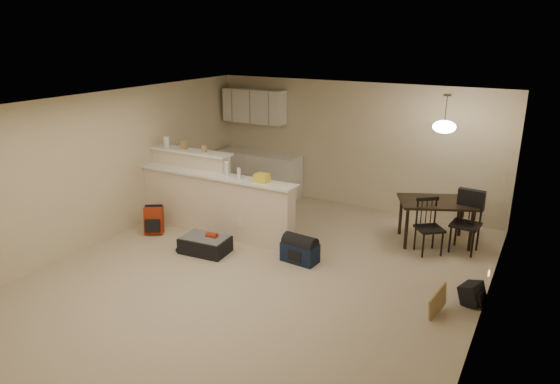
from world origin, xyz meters
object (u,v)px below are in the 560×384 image
Objects in this scene: navy_duffel at (300,253)px; black_daypack at (472,294)px; dining_table at (436,206)px; pendant_lamp at (444,126)px; dining_chair_far at (466,223)px; suitcase at (205,245)px; red_backpack at (154,220)px; dining_chair_near at (430,227)px.

black_daypack is at bearing 4.68° from navy_duffel.
pendant_lamp is at bearing -141.33° from dining_table.
dining_chair_far is 4.21m from suitcase.
dining_chair_near is at bearing -12.87° from red_backpack.
suitcase is at bearing -169.32° from dining_table.
dining_chair_near is (0.03, -0.48, -1.54)m from pendant_lamp.
red_backpack reaches higher than navy_duffel.
dining_table is 1.43× the size of dining_chair_far.
red_backpack is 2.79m from navy_duffel.
dining_chair_near is 2.87× the size of black_daypack.
red_backpack is at bearing -170.47° from navy_duffel.
dining_chair_far is 1.72m from black_daypack.
dining_chair_far is 1.30× the size of suitcase.
red_backpack is at bearing -154.26° from dining_chair_far.
pendant_lamp is 4.26m from suitcase.
dining_chair_near is at bearing -111.54° from dining_table.
navy_duffel reaches higher than suitcase.
pendant_lamp is at bearing 52.17° from navy_duffel.
dining_table reaches higher than black_daypack.
red_backpack is 0.86× the size of navy_duffel.
navy_duffel is at bearing -157.26° from dining_table.
black_daypack is (5.32, 0.24, -0.10)m from red_backpack.
navy_duffel is (-1.63, -1.78, -0.50)m from dining_table.
suitcase is (-3.12, -2.22, -0.52)m from dining_table.
pendant_lamp is 0.69× the size of dining_chair_near.
dining_chair_near reaches higher than suitcase.
black_daypack is (4.04, 0.45, 0.01)m from suitcase.
dining_chair_near reaches higher than black_daypack.
dining_table is 1.86× the size of suitcase.
black_daypack is (0.92, -1.78, -0.51)m from dining_table.
dining_chair_near is 1.60m from black_daypack.
suitcase is 2.42× the size of black_daypack.
suitcase is (-3.64, -2.08, -0.37)m from dining_chair_far.
dining_table is 4.86m from red_backpack.
dining_chair_far is at bearing -11.08° from red_backpack.
pendant_lamp reaches higher than red_backpack.
pendant_lamp is 1.62m from dining_chair_near.
dining_chair_near reaches higher than dining_table.
dining_chair_near is (0.03, -0.48, -0.20)m from dining_table.
dining_table is 0.56m from dining_chair_far.
pendant_lamp is 1.29× the size of red_backpack.
dining_chair_far reaches higher than dining_table.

